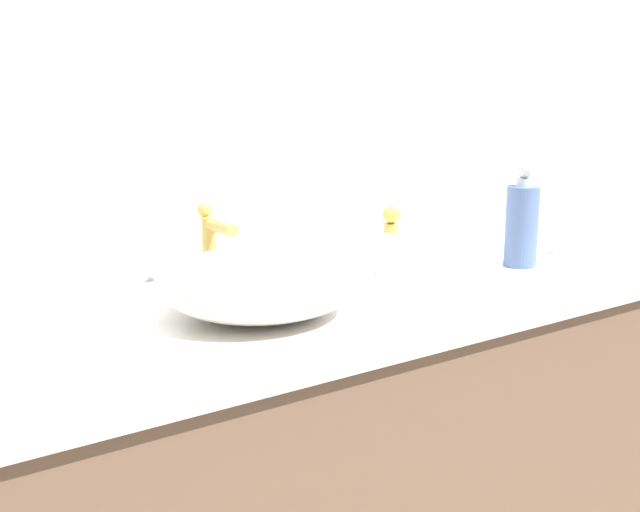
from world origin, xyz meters
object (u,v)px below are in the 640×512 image
object	(u,v)px
sink_basin	(261,282)
tissue_box	(20,300)
lotion_bottle	(522,221)
soap_dispenser	(391,248)
candle_jar	(559,246)

from	to	relation	value
sink_basin	tissue_box	bearing A→B (deg)	171.98
lotion_bottle	soap_dispenser	bearing A→B (deg)	161.42
tissue_box	candle_jar	distance (m)	1.23
soap_dispenser	candle_jar	size ratio (longest dim) A/B	3.05
soap_dispenser	lotion_bottle	size ratio (longest dim) A/B	0.63
soap_dispenser	candle_jar	bearing A→B (deg)	-7.07
tissue_box	lotion_bottle	bearing A→B (deg)	-3.18
lotion_bottle	candle_jar	world-z (taller)	lotion_bottle
lotion_bottle	tissue_box	size ratio (longest dim) A/B	1.33
soap_dispenser	lotion_bottle	xyz separation A→B (m)	(0.29, -0.10, 0.04)
soap_dispenser	lotion_bottle	distance (m)	0.31
sink_basin	tissue_box	distance (m)	0.39
lotion_bottle	tissue_box	xyz separation A→B (m)	(-1.04, 0.06, -0.02)
tissue_box	candle_jar	world-z (taller)	tissue_box
tissue_box	candle_jar	size ratio (longest dim) A/B	3.66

